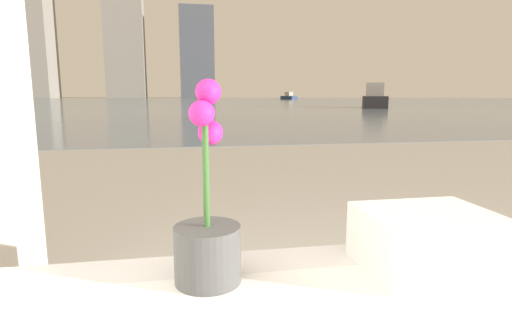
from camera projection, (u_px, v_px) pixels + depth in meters
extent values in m
cylinder|color=#4C4C4C|center=(208.00, 254.00, 0.75)|extent=(0.13, 0.13, 0.11)
cylinder|color=#38662D|center=(206.00, 161.00, 0.72)|extent=(0.01, 0.01, 0.25)
sphere|color=#DB238E|center=(208.00, 92.00, 0.71)|extent=(0.05, 0.05, 0.05)
sphere|color=#DB238E|center=(202.00, 113.00, 0.70)|extent=(0.05, 0.05, 0.05)
sphere|color=#DB238E|center=(210.00, 133.00, 0.74)|extent=(0.05, 0.05, 0.05)
cube|color=white|center=(425.00, 259.00, 0.82)|extent=(0.26, 0.21, 0.04)
cube|color=white|center=(427.00, 240.00, 0.81)|extent=(0.26, 0.21, 0.04)
cube|color=white|center=(428.00, 221.00, 0.80)|extent=(0.26, 0.21, 0.04)
cube|color=slate|center=(188.00, 101.00, 60.29)|extent=(180.00, 110.00, 0.01)
cube|color=navy|center=(289.00, 98.00, 75.29)|extent=(2.55, 3.97, 0.66)
cube|color=#B2A893|center=(289.00, 94.00, 75.18)|extent=(1.38, 1.65, 0.75)
cube|color=#2D2D33|center=(374.00, 102.00, 27.45)|extent=(3.21, 4.70, 0.78)
cube|color=silver|center=(375.00, 90.00, 27.32)|extent=(1.70, 1.98, 0.89)
cube|color=#4C515B|center=(197.00, 54.00, 113.27)|extent=(9.27, 12.18, 24.60)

